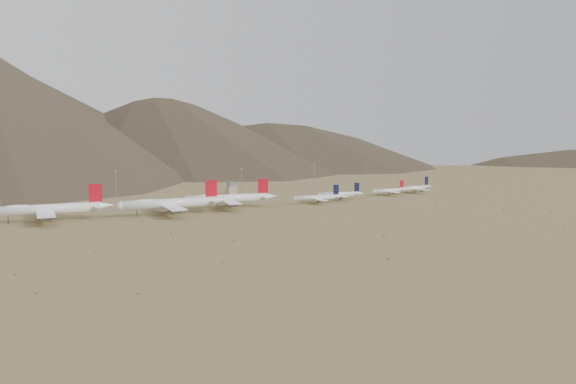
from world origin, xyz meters
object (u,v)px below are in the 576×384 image
widebody_west (48,209)px  narrowbody_b (340,194)px  widebody_centre (170,203)px  control_tower (231,189)px  widebody_east (228,198)px  narrowbody_a (318,198)px

widebody_west → narrowbody_b: size_ratio=1.85×
widebody_centre → widebody_west: bearing=176.1°
widebody_west → control_tower: 192.65m
widebody_centre → control_tower: widebody_centre is taller
widebody_west → widebody_centre: 80.94m
widebody_east → control_tower: (43.43, 85.14, -2.35)m
widebody_west → widebody_east: size_ratio=1.08×
widebody_centre → narrowbody_a: widebody_centre is taller
widebody_centre → widebody_east: widebody_centre is taller
widebody_east → narrowbody_a: 77.08m
narrowbody_a → narrowbody_b: (31.81, 11.86, -0.20)m
widebody_east → narrowbody_a: widebody_east is taller
narrowbody_a → narrowbody_b: 33.95m
narrowbody_b → control_tower: (-64.27, 86.47, 0.61)m
narrowbody_a → control_tower: narrowbody_a is taller
narrowbody_b → widebody_centre: bearing=-163.4°
control_tower → widebody_centre: bearing=-134.4°
widebody_west → widebody_east: widebody_west is taller
widebody_west → widebody_centre: (79.88, -13.01, 0.04)m
widebody_west → control_tower: (173.91, 82.85, -2.90)m
widebody_west → narrowbody_b: widebody_west is taller
widebody_east → control_tower: bearing=75.2°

